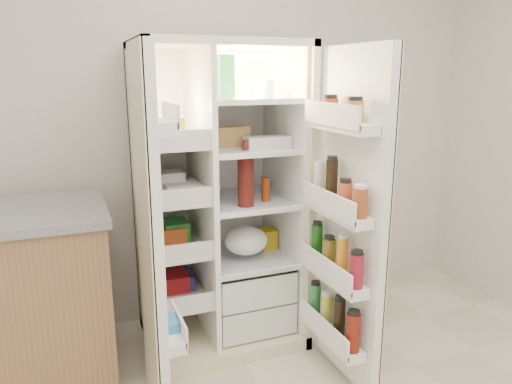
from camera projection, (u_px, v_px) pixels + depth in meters
name	position (u px, v px, depth m)	size (l,w,h in m)	color
wall_back	(205.00, 117.00, 3.14)	(4.00, 0.02, 2.70)	beige
refrigerator	(220.00, 221.00, 2.96)	(0.92, 0.70, 1.80)	beige
freezer_door	(151.00, 239.00, 2.20)	(0.15, 0.40, 1.72)	white
fridge_door	(348.00, 225.00, 2.47)	(0.17, 0.58, 1.72)	white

